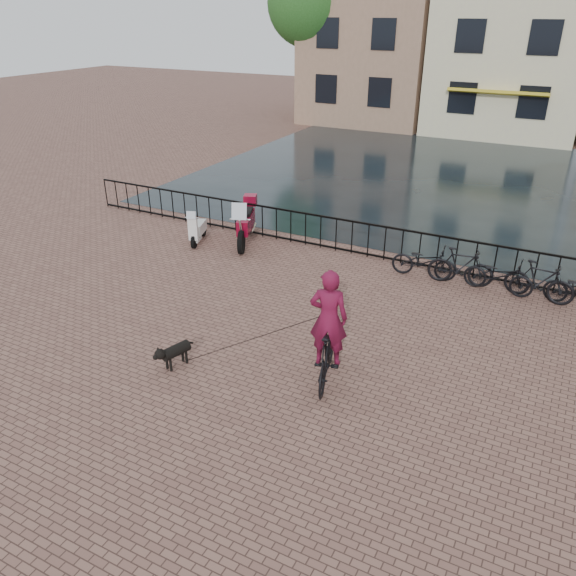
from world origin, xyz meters
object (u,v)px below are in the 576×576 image
at_px(dog, 176,354).
at_px(motorcycle, 246,218).
at_px(scooter, 198,223).
at_px(cyclist, 328,333).

xyz_separation_m(dog, motorcycle, (-2.21, 6.35, 0.52)).
height_order(motorcycle, scooter, motorcycle).
bearing_deg(dog, motorcycle, 125.42).
bearing_deg(cyclist, scooter, -52.08).
xyz_separation_m(dog, scooter, (-3.55, 5.72, 0.31)).
distance_m(motorcycle, scooter, 1.49).
xyz_separation_m(cyclist, motorcycle, (-5.07, 5.37, -0.23)).
relative_size(dog, motorcycle, 0.39).
distance_m(cyclist, scooter, 7.98).
relative_size(cyclist, scooter, 2.03).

